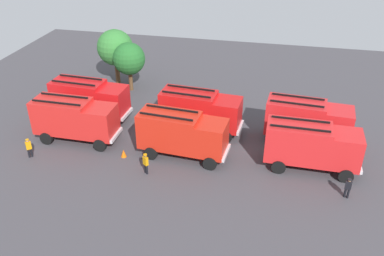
{
  "coord_description": "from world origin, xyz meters",
  "views": [
    {
      "loc": [
        6.45,
        -29.26,
        18.65
      ],
      "look_at": [
        0.0,
        0.0,
        1.4
      ],
      "focal_mm": 38.25,
      "sensor_mm": 36.0,
      "label": 1
    }
  ],
  "objects_px": {
    "firefighter_0": "(69,95)",
    "firefighter_1": "(348,187)",
    "tree_1": "(129,59)",
    "fire_truck_4": "(200,110)",
    "tree_0": "(115,48)",
    "fire_truck_5": "(308,120)",
    "firefighter_3": "(29,147)",
    "fire_truck_0": "(75,118)",
    "traffic_cone_0": "(124,153)",
    "firefighter_2": "(178,103)",
    "fire_truck_1": "(182,133)",
    "fire_truck_2": "(312,145)",
    "fire_truck_3": "(90,98)",
    "firefighter_4": "(146,163)"
  },
  "relations": [
    {
      "from": "fire_truck_0",
      "to": "fire_truck_2",
      "type": "relative_size",
      "value": 1.0
    },
    {
      "from": "fire_truck_4",
      "to": "firefighter_3",
      "type": "distance_m",
      "value": 14.5
    },
    {
      "from": "fire_truck_1",
      "to": "fire_truck_5",
      "type": "distance_m",
      "value": 10.75
    },
    {
      "from": "fire_truck_0",
      "to": "traffic_cone_0",
      "type": "distance_m",
      "value": 5.42
    },
    {
      "from": "fire_truck_4",
      "to": "fire_truck_0",
      "type": "bearing_deg",
      "value": -155.18
    },
    {
      "from": "fire_truck_0",
      "to": "fire_truck_2",
      "type": "height_order",
      "value": "same"
    },
    {
      "from": "fire_truck_1",
      "to": "firefighter_3",
      "type": "distance_m",
      "value": 12.4
    },
    {
      "from": "firefighter_0",
      "to": "tree_1",
      "type": "relative_size",
      "value": 0.33
    },
    {
      "from": "firefighter_3",
      "to": "fire_truck_5",
      "type": "bearing_deg",
      "value": -112.95
    },
    {
      "from": "fire_truck_0",
      "to": "tree_0",
      "type": "relative_size",
      "value": 1.19
    },
    {
      "from": "fire_truck_1",
      "to": "tree_0",
      "type": "relative_size",
      "value": 1.22
    },
    {
      "from": "fire_truck_4",
      "to": "tree_1",
      "type": "relative_size",
      "value": 1.4
    },
    {
      "from": "firefighter_1",
      "to": "firefighter_4",
      "type": "xyz_separation_m",
      "value": [
        -14.65,
        -0.29,
        0.09
      ]
    },
    {
      "from": "fire_truck_4",
      "to": "tree_0",
      "type": "height_order",
      "value": "tree_0"
    },
    {
      "from": "tree_0",
      "to": "tree_1",
      "type": "xyz_separation_m",
      "value": [
        2.15,
        -1.63,
        -0.52
      ]
    },
    {
      "from": "fire_truck_4",
      "to": "firefighter_3",
      "type": "xyz_separation_m",
      "value": [
        -12.61,
        -7.06,
        -1.22
      ]
    },
    {
      "from": "tree_0",
      "to": "tree_1",
      "type": "height_order",
      "value": "tree_0"
    },
    {
      "from": "fire_truck_0",
      "to": "tree_1",
      "type": "relative_size",
      "value": 1.37
    },
    {
      "from": "fire_truck_5",
      "to": "firefighter_3",
      "type": "bearing_deg",
      "value": -157.28
    },
    {
      "from": "firefighter_2",
      "to": "firefighter_4",
      "type": "distance_m",
      "value": 10.31
    },
    {
      "from": "firefighter_1",
      "to": "tree_1",
      "type": "xyz_separation_m",
      "value": [
        -20.99,
        14.03,
        2.66
      ]
    },
    {
      "from": "firefighter_1",
      "to": "firefighter_0",
      "type": "bearing_deg",
      "value": 88.14
    },
    {
      "from": "fire_truck_3",
      "to": "firefighter_0",
      "type": "relative_size",
      "value": 4.26
    },
    {
      "from": "fire_truck_4",
      "to": "tree_1",
      "type": "height_order",
      "value": "tree_1"
    },
    {
      "from": "firefighter_2",
      "to": "tree_1",
      "type": "distance_m",
      "value": 7.88
    },
    {
      "from": "firefighter_1",
      "to": "firefighter_3",
      "type": "height_order",
      "value": "firefighter_3"
    },
    {
      "from": "fire_truck_0",
      "to": "firefighter_1",
      "type": "height_order",
      "value": "fire_truck_0"
    },
    {
      "from": "fire_truck_0",
      "to": "firefighter_2",
      "type": "distance_m",
      "value": 10.09
    },
    {
      "from": "firefighter_0",
      "to": "firefighter_3",
      "type": "xyz_separation_m",
      "value": [
        1.43,
        -9.68,
        -0.03
      ]
    },
    {
      "from": "fire_truck_5",
      "to": "traffic_cone_0",
      "type": "bearing_deg",
      "value": -154.51
    },
    {
      "from": "fire_truck_5",
      "to": "firefighter_2",
      "type": "height_order",
      "value": "fire_truck_5"
    },
    {
      "from": "fire_truck_1",
      "to": "tree_1",
      "type": "height_order",
      "value": "tree_1"
    },
    {
      "from": "fire_truck_2",
      "to": "firefighter_2",
      "type": "height_order",
      "value": "fire_truck_2"
    },
    {
      "from": "tree_0",
      "to": "firefighter_3",
      "type": "bearing_deg",
      "value": -94.98
    },
    {
      "from": "fire_truck_0",
      "to": "fire_truck_3",
      "type": "distance_m",
      "value": 3.94
    },
    {
      "from": "firefighter_2",
      "to": "traffic_cone_0",
      "type": "bearing_deg",
      "value": -92.86
    },
    {
      "from": "firefighter_3",
      "to": "firefighter_1",
      "type": "bearing_deg",
      "value": -131.0
    },
    {
      "from": "fire_truck_3",
      "to": "firefighter_0",
      "type": "bearing_deg",
      "value": 148.15
    },
    {
      "from": "fire_truck_1",
      "to": "firefighter_0",
      "type": "bearing_deg",
      "value": 157.68
    },
    {
      "from": "fire_truck_3",
      "to": "fire_truck_5",
      "type": "relative_size",
      "value": 0.99
    },
    {
      "from": "traffic_cone_0",
      "to": "firefighter_0",
      "type": "bearing_deg",
      "value": 137.71
    },
    {
      "from": "fire_truck_4",
      "to": "firefighter_1",
      "type": "height_order",
      "value": "fire_truck_4"
    },
    {
      "from": "fire_truck_5",
      "to": "fire_truck_0",
      "type": "bearing_deg",
      "value": -164.09
    },
    {
      "from": "firefighter_4",
      "to": "tree_0",
      "type": "distance_m",
      "value": 18.33
    },
    {
      "from": "fire_truck_5",
      "to": "firefighter_3",
      "type": "xyz_separation_m",
      "value": [
        -21.8,
        -7.28,
        -1.22
      ]
    },
    {
      "from": "firefighter_1",
      "to": "tree_0",
      "type": "relative_size",
      "value": 0.27
    },
    {
      "from": "firefighter_1",
      "to": "fire_truck_3",
      "type": "bearing_deg",
      "value": 90.81
    },
    {
      "from": "fire_truck_0",
      "to": "firefighter_3",
      "type": "bearing_deg",
      "value": -126.92
    },
    {
      "from": "firefighter_0",
      "to": "firefighter_1",
      "type": "xyz_separation_m",
      "value": [
        25.95,
        -9.5,
        -0.07
      ]
    },
    {
      "from": "fire_truck_0",
      "to": "fire_truck_2",
      "type": "bearing_deg",
      "value": 0.53
    }
  ]
}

